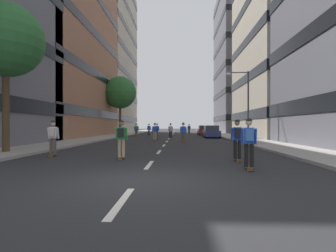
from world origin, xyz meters
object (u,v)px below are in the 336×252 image
object	(u,v)px
skater_4	(155,131)
skater_6	(249,140)
streetlamp_right	(244,98)
skater_0	(189,128)
skater_1	(157,130)
skater_3	(171,130)
parked_car_mid	(211,132)
skater_10	(237,137)
skater_7	(183,132)
skater_5	(149,129)
street_tree_near	(6,40)
skater_2	(137,129)
skater_8	(136,129)
parked_car_near	(204,131)
skater_9	(121,137)
skater_11	(53,136)
street_tree_mid	(120,93)

from	to	relation	value
skater_4	skater_6	xyz separation A→B (m)	(4.83, -17.48, 0.03)
streetlamp_right	skater_0	distance (m)	22.66
skater_1	skater_3	bearing A→B (deg)	-55.93
parked_car_mid	skater_10	distance (m)	21.71
skater_7	skater_5	bearing A→B (deg)	106.10
street_tree_near	skater_3	bearing A→B (deg)	64.38
skater_2	skater_8	world-z (taller)	same
street_tree_near	skater_2	distance (m)	23.75
parked_car_near	skater_0	size ratio (longest dim) A/B	2.47
skater_2	skater_9	bearing A→B (deg)	-82.53
parked_car_near	skater_0	world-z (taller)	skater_0
parked_car_mid	skater_8	xyz separation A→B (m)	(-9.62, 1.83, 0.32)
skater_9	skater_11	size ratio (longest dim) A/B	1.00
skater_1	skater_9	size ratio (longest dim) A/B	1.00
street_tree_mid	skater_10	xyz separation A→B (m)	(11.66, -29.85, -5.63)
skater_0	skater_6	xyz separation A→B (m)	(0.61, -38.26, 0.00)
street_tree_near	street_tree_mid	xyz separation A→B (m)	(0.00, 27.50, 0.61)
skater_10	street_tree_mid	bearing A→B (deg)	111.33
skater_2	skater_8	bearing A→B (deg)	-83.41
skater_1	skater_3	size ratio (longest dim) A/B	1.00
skater_6	street_tree_mid	bearing A→B (deg)	109.89
skater_8	skater_4	bearing A→B (deg)	-68.51
skater_8	skater_10	size ratio (longest dim) A/B	1.00
streetlamp_right	skater_7	distance (m)	7.12
skater_7	skater_9	world-z (taller)	same
parked_car_mid	skater_11	world-z (taller)	skater_11
street_tree_mid	skater_11	bearing A→B (deg)	-83.94
parked_car_near	skater_11	xyz separation A→B (m)	(-10.13, -29.96, 0.32)
street_tree_near	skater_7	xyz separation A→B (m)	(9.55, 9.06, -5.05)
street_tree_near	parked_car_near	bearing A→B (deg)	65.56
skater_3	skater_6	size ratio (longest dim) A/B	1.00
street_tree_near	parked_car_mid	bearing A→B (deg)	55.73
skater_3	skater_8	world-z (taller)	same
street_tree_mid	street_tree_near	bearing A→B (deg)	-90.00
skater_3	skater_10	distance (m)	19.78
skater_3	street_tree_near	bearing A→B (deg)	-115.62
parked_car_near	street_tree_mid	bearing A→B (deg)	-173.74
skater_8	streetlamp_right	bearing A→B (deg)	-38.52
skater_0	skater_5	distance (m)	10.08
street_tree_near	streetlamp_right	world-z (taller)	street_tree_near
skater_0	skater_10	size ratio (longest dim) A/B	1.00
skater_6	skater_4	bearing A→B (deg)	105.44
street_tree_near	skater_11	world-z (taller)	street_tree_near
skater_2	skater_7	world-z (taller)	same
street_tree_mid	skater_6	size ratio (longest dim) A/B	5.08
street_tree_near	street_tree_mid	size ratio (longest dim) A/B	0.87
skater_6	skater_11	bearing A→B (deg)	157.71
street_tree_near	skater_3	world-z (taller)	street_tree_near
parked_car_near	skater_1	bearing A→B (deg)	-126.31
skater_6	skater_10	bearing A→B (deg)	88.08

